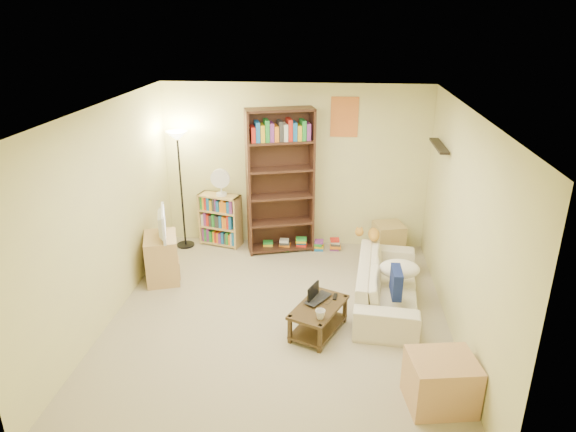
{
  "coord_description": "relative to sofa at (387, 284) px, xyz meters",
  "views": [
    {
      "loc": [
        0.6,
        -5.25,
        3.42
      ],
      "look_at": [
        0.04,
        0.71,
        1.05
      ],
      "focal_mm": 32.0,
      "sensor_mm": 36.0,
      "label": 1
    }
  ],
  "objects": [
    {
      "name": "tabby_cat",
      "position": [
        -0.18,
        0.74,
        0.35
      ],
      "size": [
        0.43,
        0.18,
        0.15
      ],
      "color": "orange",
      "rests_on": "sofa"
    },
    {
      "name": "tv_stand",
      "position": [
        -3.01,
        0.35,
        0.04
      ],
      "size": [
        0.59,
        0.7,
        0.64
      ],
      "primitive_type": "cube",
      "rotation": [
        0.0,
        0.0,
        0.32
      ],
      "color": "tan",
      "rests_on": "ground"
    },
    {
      "name": "navy_pillow",
      "position": [
        0.05,
        -0.41,
        0.25
      ],
      "size": [
        0.11,
        0.36,
        0.32
      ],
      "primitive_type": "cube",
      "rotation": [
        0.0,
        0.0,
        1.58
      ],
      "color": "navy",
      "rests_on": "sofa"
    },
    {
      "name": "room",
      "position": [
        -1.3,
        -0.48,
        1.35
      ],
      "size": [
        4.5,
        4.54,
        2.52
      ],
      "color": "#BCB08D",
      "rests_on": "ground"
    },
    {
      "name": "sofa",
      "position": [
        0.0,
        0.0,
        0.0
      ],
      "size": [
        2.01,
        1.08,
        0.55
      ],
      "primitive_type": "imported",
      "rotation": [
        0.0,
        0.0,
        1.48
      ],
      "color": "beige",
      "rests_on": "ground"
    },
    {
      "name": "tv_remote",
      "position": [
        -0.65,
        -0.52,
        0.08
      ],
      "size": [
        0.06,
        0.14,
        0.02
      ],
      "primitive_type": "cube",
      "rotation": [
        0.0,
        0.0,
        -0.11
      ],
      "color": "black",
      "rests_on": "coffee_table"
    },
    {
      "name": "tall_bookshelf",
      "position": [
        -1.5,
        1.44,
        0.88
      ],
      "size": [
        1.03,
        0.59,
        2.18
      ],
      "rotation": [
        0.0,
        0.0,
        0.28
      ],
      "color": "#412319",
      "rests_on": "ground"
    },
    {
      "name": "side_table",
      "position": [
        0.15,
        1.48,
        -0.04
      ],
      "size": [
        0.51,
        0.51,
        0.48
      ],
      "primitive_type": "cube",
      "rotation": [
        0.0,
        0.0,
        0.26
      ],
      "color": "tan",
      "rests_on": "ground"
    },
    {
      "name": "mug",
      "position": [
        -0.8,
        -0.98,
        0.12
      ],
      "size": [
        0.13,
        0.13,
        0.1
      ],
      "primitive_type": "imported",
      "rotation": [
        0.0,
        0.0,
        -0.1
      ],
      "color": "silver",
      "rests_on": "coffee_table"
    },
    {
      "name": "desk_fan",
      "position": [
        -2.41,
        1.52,
        0.79
      ],
      "size": [
        0.29,
        0.17,
        0.43
      ],
      "color": "white",
      "rests_on": "short_bookshelf"
    },
    {
      "name": "laptop_screen",
      "position": [
        -0.9,
        -0.58,
        0.17
      ],
      "size": [
        0.11,
        0.24,
        0.17
      ],
      "primitive_type": "cube",
      "rotation": [
        0.0,
        0.0,
        -0.41
      ],
      "color": "white",
      "rests_on": "laptop"
    },
    {
      "name": "short_bookshelf",
      "position": [
        -2.46,
        1.56,
        0.14
      ],
      "size": [
        0.69,
        0.42,
        0.83
      ],
      "rotation": [
        0.0,
        0.0,
        -0.27
      ],
      "color": "tan",
      "rests_on": "ground"
    },
    {
      "name": "coffee_table",
      "position": [
        -0.83,
        -0.72,
        -0.06
      ],
      "size": [
        0.71,
        0.88,
        0.35
      ],
      "rotation": [
        0.0,
        0.0,
        -0.41
      ],
      "color": "#3D2C17",
      "rests_on": "ground"
    },
    {
      "name": "laptop",
      "position": [
        -0.8,
        -0.63,
        0.09
      ],
      "size": [
        0.59,
        0.58,
        0.03
      ],
      "primitive_type": "imported",
      "rotation": [
        0.0,
        0.0,
        1.0
      ],
      "color": "black",
      "rests_on": "coffee_table"
    },
    {
      "name": "book_stacks",
      "position": [
        -1.15,
        1.46,
        -0.19
      ],
      "size": [
        1.21,
        0.23,
        0.2
      ],
      "color": "red",
      "rests_on": "ground"
    },
    {
      "name": "cream_blanket",
      "position": [
        0.14,
        0.03,
        0.2
      ],
      "size": [
        0.51,
        0.36,
        0.22
      ],
      "primitive_type": "ellipsoid",
      "color": "white",
      "rests_on": "sofa"
    },
    {
      "name": "floor_lamp",
      "position": [
        -3.01,
        1.45,
        1.18
      ],
      "size": [
        0.31,
        0.31,
        1.83
      ],
      "color": "black",
      "rests_on": "ground"
    },
    {
      "name": "end_cabinet",
      "position": [
        0.34,
        -1.78,
        -0.02
      ],
      "size": [
        0.67,
        0.59,
        0.5
      ],
      "primitive_type": "cube",
      "rotation": [
        0.0,
        0.0,
        0.16
      ],
      "color": "tan",
      "rests_on": "ground"
    },
    {
      "name": "television",
      "position": [
        -3.01,
        0.35,
        0.55
      ],
      "size": [
        0.71,
        0.48,
        0.38
      ],
      "primitive_type": "imported",
      "rotation": [
        0.0,
        0.0,
        1.89
      ],
      "color": "black",
      "rests_on": "tv_stand"
    }
  ]
}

